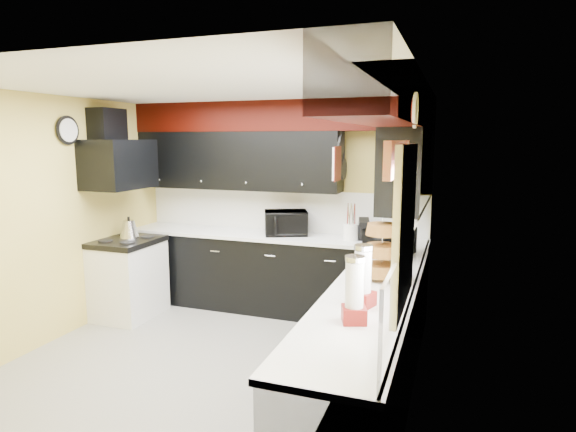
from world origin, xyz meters
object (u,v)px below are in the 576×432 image
Objects in this scene: knife_block at (364,229)px; kettle at (129,229)px; microwave at (390,242)px; utensil_crock at (351,232)px; toaster_oven at (286,223)px.

knife_block is 1.09× the size of kettle.
microwave is 0.77m from utensil_crock.
knife_block is at bearing 53.98° from microwave.
toaster_oven reaches higher than utensil_crock.
toaster_oven reaches higher than knife_block.
kettle is at bearing 179.21° from knife_block.
microwave is at bearing -49.36° from toaster_oven.
microwave is at bearing -73.91° from knife_block.
utensil_crock is 0.76× the size of knife_block.
kettle is (-2.64, -0.66, -0.04)m from knife_block.
toaster_oven is at bearing 176.64° from utensil_crock.
toaster_oven is 2.69× the size of utensil_crock.
kettle is at bearing -166.04° from utensil_crock.
utensil_crock is at bearing 64.33° from microwave.
knife_block is 2.72m from kettle.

